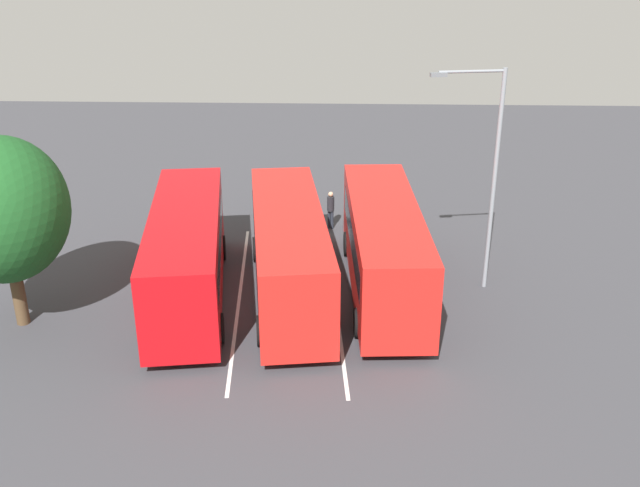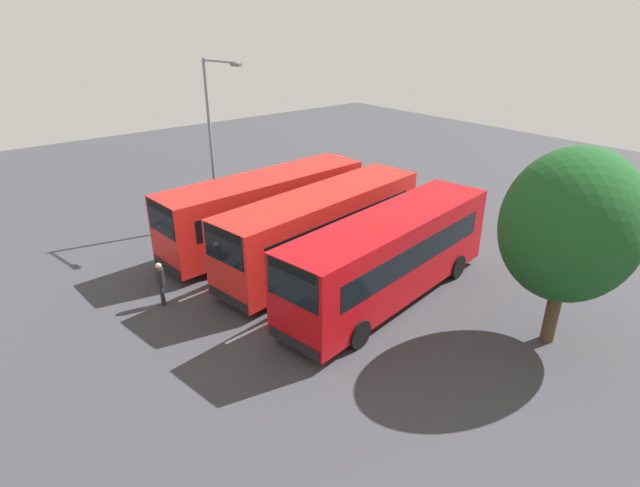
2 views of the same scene
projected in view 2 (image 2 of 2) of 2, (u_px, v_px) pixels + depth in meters
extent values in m
plane|color=#38383D|center=(326.00, 266.00, 22.02)|extent=(64.32, 64.32, 0.00)
cube|color=red|center=(266.00, 208.00, 23.34)|extent=(10.35, 2.98, 2.98)
cube|color=black|center=(162.00, 219.00, 19.87)|extent=(0.24, 2.12, 1.25)
cube|color=black|center=(282.00, 207.00, 22.41)|extent=(8.58, 0.57, 0.95)
cube|color=black|center=(251.00, 194.00, 23.98)|extent=(8.58, 0.57, 0.95)
cube|color=black|center=(160.00, 207.00, 19.65)|extent=(0.21, 1.92, 0.32)
cube|color=black|center=(168.00, 266.00, 20.71)|extent=(0.23, 2.21, 0.36)
cylinder|color=black|center=(221.00, 264.00, 21.11)|extent=(1.01, 0.34, 1.00)
cylinder|color=black|center=(193.00, 247.00, 22.63)|extent=(1.01, 0.34, 1.00)
cylinder|color=black|center=(334.00, 224.00, 25.16)|extent=(1.01, 0.34, 1.00)
cylinder|color=black|center=(303.00, 212.00, 26.68)|extent=(1.01, 0.34, 1.00)
cube|color=red|center=(323.00, 227.00, 21.26)|extent=(10.46, 3.78, 2.98)
cube|color=black|center=(224.00, 246.00, 17.52)|extent=(0.41, 2.11, 1.25)
cube|color=black|center=(344.00, 226.00, 20.39)|extent=(8.52, 1.25, 0.95)
cube|color=black|center=(303.00, 212.00, 21.83)|extent=(8.52, 1.25, 0.95)
cube|color=black|center=(223.00, 233.00, 17.30)|extent=(0.36, 1.92, 0.32)
cube|color=black|center=(228.00, 299.00, 18.36)|extent=(0.40, 2.20, 0.36)
cylinder|color=black|center=(286.00, 292.00, 18.91)|extent=(1.03, 0.41, 1.00)
cylinder|color=black|center=(247.00, 273.00, 20.32)|extent=(1.03, 0.41, 1.00)
cylinder|color=black|center=(389.00, 240.00, 23.30)|extent=(1.03, 0.41, 1.00)
cylinder|color=black|center=(351.00, 227.00, 24.71)|extent=(1.03, 0.41, 1.00)
cube|color=#B70C11|center=(390.00, 254.00, 18.81)|extent=(10.47, 3.86, 2.98)
cube|color=black|center=(293.00, 284.00, 15.05)|extent=(0.43, 2.11, 1.25)
cube|color=black|center=(418.00, 255.00, 17.95)|extent=(8.51, 1.33, 0.95)
cube|color=black|center=(365.00, 237.00, 19.38)|extent=(8.51, 1.33, 0.95)
cube|color=black|center=(292.00, 269.00, 14.83)|extent=(0.38, 1.91, 0.32)
cube|color=black|center=(294.00, 343.00, 15.88)|extent=(0.42, 2.20, 0.36)
cylinder|color=black|center=(359.00, 334.00, 16.45)|extent=(1.03, 0.42, 1.00)
cylinder|color=black|center=(308.00, 309.00, 17.85)|extent=(1.03, 0.42, 1.00)
cylinder|color=black|center=(457.00, 266.00, 20.88)|extent=(1.03, 0.42, 1.00)
cylinder|color=black|center=(410.00, 251.00, 22.27)|extent=(1.03, 0.42, 1.00)
cylinder|color=#232833|center=(163.00, 293.00, 18.99)|extent=(0.13, 0.13, 0.84)
cylinder|color=#232833|center=(162.00, 296.00, 18.85)|extent=(0.13, 0.13, 0.84)
cylinder|color=#232328|center=(160.00, 277.00, 18.61)|extent=(0.44, 0.44, 0.67)
sphere|color=tan|center=(158.00, 266.00, 18.43)|extent=(0.23, 0.23, 0.23)
cylinder|color=gray|center=(211.00, 146.00, 24.83)|extent=(0.16, 0.16, 8.18)
cylinder|color=gray|center=(219.00, 61.00, 22.50)|extent=(0.47, 2.28, 0.10)
cube|color=slate|center=(236.00, 65.00, 21.85)|extent=(0.29, 0.58, 0.14)
cylinder|color=#4C3823|center=(553.00, 308.00, 16.51)|extent=(0.44, 0.44, 2.44)
ellipsoid|color=#194C1E|center=(572.00, 225.00, 15.31)|extent=(4.57, 4.12, 4.80)
cube|color=silver|center=(302.00, 252.00, 23.26)|extent=(12.57, 1.09, 0.01)
cube|color=silver|center=(354.00, 281.00, 20.79)|extent=(12.57, 1.09, 0.01)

